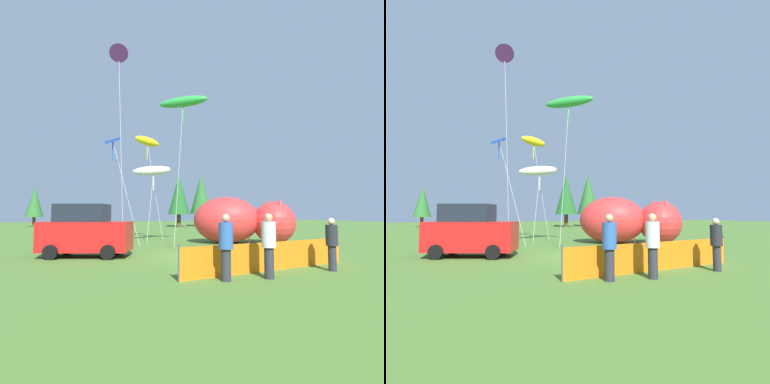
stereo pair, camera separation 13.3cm
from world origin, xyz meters
TOP-DOWN VIEW (x-y plane):
  - ground_plane at (0.00, 0.00)m, footprint 120.00×120.00m
  - parked_car at (-4.79, 1.42)m, footprint 4.17×2.84m
  - folding_chair at (2.14, -1.12)m, footprint 0.66×0.66m
  - inflatable_cat at (4.59, 4.43)m, footprint 6.59×4.99m
  - safety_fence at (1.16, -4.01)m, footprint 6.95×1.19m
  - spectator_in_yellow_shirt at (0.35, -5.05)m, footprint 0.42×0.42m
  - spectator_in_red_shirt at (-0.99, -4.91)m, footprint 0.41×0.41m
  - spectator_in_blue_shirt at (3.02, -4.74)m, footprint 0.38×0.38m
  - kite_white_ghost at (-0.66, 6.59)m, footprint 3.15×1.66m
  - kite_yellow_hero at (-0.79, 8.27)m, footprint 2.15×1.39m
  - kite_purple_delta at (-3.19, 4.97)m, footprint 1.19×1.59m
  - kite_blue_box at (-3.25, 7.09)m, footprint 2.05×2.61m
  - kite_green_fish at (0.45, 3.70)m, footprint 2.82×2.55m
  - horizon_tree_east at (-11.95, 35.84)m, footprint 2.44×2.44m
  - horizon_tree_west at (11.30, 28.94)m, footprint 3.22×3.22m
  - horizon_tree_mid at (7.75, 28.52)m, footprint 3.11×3.11m

SIDE VIEW (x-z plane):
  - ground_plane at x=0.00m, z-range 0.00..0.00m
  - safety_fence at x=1.16m, z-range -0.05..1.00m
  - folding_chair at x=2.14m, z-range 0.09..0.99m
  - spectator_in_blue_shirt at x=3.02m, z-range 0.08..1.84m
  - spectator_in_red_shirt at x=-0.99m, z-range 0.09..1.99m
  - spectator_in_yellow_shirt at x=0.35m, z-range 0.09..2.01m
  - parked_car at x=-4.79m, z-range -0.04..2.29m
  - inflatable_cat at x=4.59m, z-range -0.11..2.86m
  - horizon_tree_east at x=-11.95m, z-range 0.66..6.48m
  - horizon_tree_mid at x=7.75m, z-range 0.85..8.27m
  - horizon_tree_west at x=11.30m, z-range 0.88..8.57m
  - kite_white_ghost at x=-0.66m, z-range 2.10..7.36m
  - kite_blue_box at x=-3.25m, z-range 3.04..10.05m
  - kite_yellow_hero at x=-0.79m, z-range 3.28..10.83m
  - kite_green_fish at x=0.45m, z-range 4.03..12.90m
  - kite_purple_delta at x=-3.19m, z-range 5.42..17.85m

